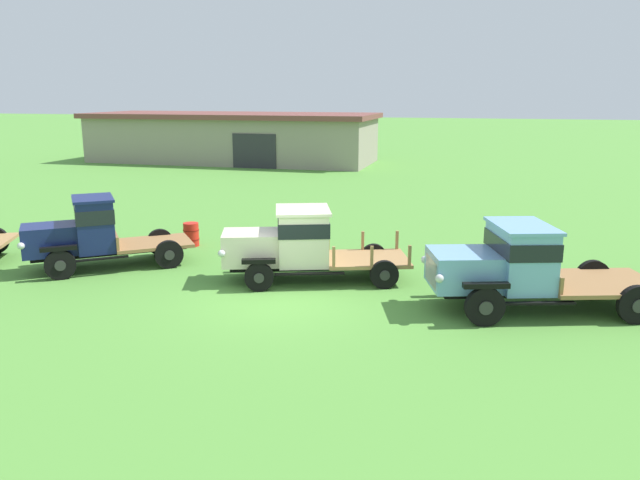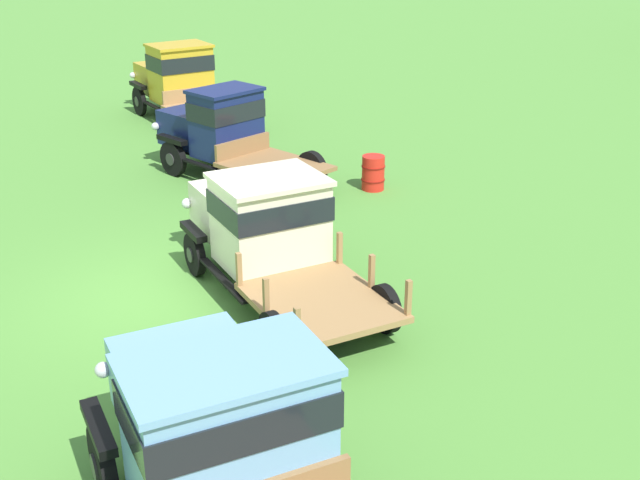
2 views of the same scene
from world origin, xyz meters
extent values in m
plane|color=#518E38|center=(0.00, 0.00, 0.00)|extent=(240.00, 240.00, 0.00)
cube|color=gray|center=(-14.08, 30.47, 1.66)|extent=(21.26, 7.42, 3.32)
cube|color=brown|center=(-14.08, 30.47, 3.50)|extent=(21.86, 8.22, 0.36)
cube|color=#2D2D33|center=(-10.89, 26.72, 1.20)|extent=(3.20, 0.08, 2.40)
cylinder|color=black|center=(-6.61, 0.13, 0.43)|extent=(0.79, 0.66, 0.86)
cylinder|color=#2D2D2D|center=(-6.55, 0.05, 0.43)|extent=(0.26, 0.21, 0.30)
cylinder|color=black|center=(-7.68, 1.51, 0.43)|extent=(0.79, 0.66, 0.86)
cylinder|color=#2D2D2D|center=(-7.74, 1.59, 0.43)|extent=(0.26, 0.21, 0.30)
cylinder|color=black|center=(-4.19, 2.00, 0.43)|extent=(0.79, 0.66, 0.86)
cylinder|color=#2D2D2D|center=(-4.13, 1.92, 0.43)|extent=(0.26, 0.21, 0.30)
cylinder|color=black|center=(-5.26, 3.38, 0.43)|extent=(0.79, 0.66, 0.86)
cylinder|color=#2D2D2D|center=(-5.33, 3.46, 0.43)|extent=(0.26, 0.21, 0.30)
cube|color=black|center=(-6.01, 1.70, 0.51)|extent=(4.11, 3.48, 0.12)
cube|color=#141E51|center=(-7.33, 0.68, 1.00)|extent=(1.94, 1.89, 0.86)
cube|color=silver|center=(-7.90, 0.24, 0.96)|extent=(0.63, 0.80, 0.65)
sphere|color=silver|center=(-7.51, -0.29, 1.02)|extent=(0.20, 0.20, 0.20)
sphere|color=silver|center=(-8.31, 0.75, 1.02)|extent=(0.20, 0.20, 0.20)
cube|color=black|center=(-6.61, 0.13, 0.91)|extent=(0.90, 0.76, 0.12)
cube|color=black|center=(-7.68, 1.51, 0.91)|extent=(0.90, 0.76, 0.12)
cube|color=#141E51|center=(-6.32, 1.46, 1.34)|extent=(1.76, 1.85, 1.53)
cube|color=black|center=(-6.32, 1.46, 1.68)|extent=(1.82, 1.90, 0.43)
cube|color=#141E51|center=(-6.32, 1.46, 2.14)|extent=(1.89, 1.97, 0.08)
cube|color=black|center=(-5.71, 0.85, 0.49)|extent=(1.24, 1.00, 0.05)
cube|color=black|center=(-6.76, 2.20, 0.49)|extent=(1.24, 1.00, 0.05)
cube|color=olive|center=(-5.00, 2.48, 0.62)|extent=(2.90, 2.81, 0.10)
cube|color=olive|center=(-5.87, 1.80, 0.85)|extent=(1.08, 1.36, 0.44)
cylinder|color=black|center=(-0.76, 0.59, 0.39)|extent=(0.79, 0.40, 0.78)
cylinder|color=#2D2D2D|center=(-0.73, 0.50, 0.39)|extent=(0.27, 0.12, 0.27)
cylinder|color=black|center=(-1.39, 2.40, 0.39)|extent=(0.79, 0.40, 0.78)
cylinder|color=#2D2D2D|center=(-1.42, 2.48, 0.39)|extent=(0.27, 0.12, 0.27)
cylinder|color=black|center=(2.44, 1.69, 0.39)|extent=(0.79, 0.40, 0.78)
cylinder|color=#2D2D2D|center=(2.47, 1.61, 0.39)|extent=(0.27, 0.12, 0.27)
cylinder|color=black|center=(1.82, 3.50, 0.39)|extent=(0.79, 0.40, 0.78)
cylinder|color=#2D2D2D|center=(1.79, 3.59, 0.39)|extent=(0.27, 0.12, 0.27)
cube|color=black|center=(0.43, 2.01, 0.47)|extent=(4.87, 2.56, 0.12)
cube|color=beige|center=(-1.30, 1.41, 0.98)|extent=(1.92, 1.78, 0.89)
cube|color=silver|center=(-2.01, 1.17, 0.93)|extent=(0.40, 1.01, 0.67)
sphere|color=silver|center=(-1.78, 0.49, 1.00)|extent=(0.20, 0.20, 0.20)
sphere|color=silver|center=(-2.25, 1.84, 1.00)|extent=(0.20, 0.20, 0.20)
cube|color=black|center=(-0.76, 0.59, 0.83)|extent=(0.92, 0.48, 0.12)
cube|color=black|center=(-1.39, 2.40, 0.83)|extent=(0.92, 0.48, 0.12)
cube|color=beige|center=(0.08, 1.89, 1.26)|extent=(1.82, 2.03, 1.45)
cube|color=black|center=(0.08, 1.89, 1.59)|extent=(1.89, 2.08, 0.41)
cube|color=beige|center=(0.08, 1.89, 2.03)|extent=(1.98, 2.15, 0.08)
cube|color=black|center=(0.51, 1.05, 0.45)|extent=(1.83, 0.75, 0.05)
cube|color=black|center=(-0.10, 2.82, 0.45)|extent=(1.83, 0.75, 0.05)
cube|color=#9E7547|center=(1.80, 2.48, 0.58)|extent=(2.79, 2.56, 0.10)
cube|color=#9E7547|center=(1.12, 1.29, 0.91)|extent=(0.10, 0.10, 0.55)
cube|color=#9E7547|center=(0.53, 3.01, 0.91)|extent=(0.10, 0.10, 0.55)
cube|color=#9E7547|center=(2.10, 1.63, 0.91)|extent=(0.10, 0.10, 0.55)
cube|color=#9E7547|center=(1.51, 3.34, 0.91)|extent=(0.10, 0.10, 0.55)
cube|color=#9E7547|center=(3.08, 1.96, 0.91)|extent=(0.10, 0.10, 0.55)
cube|color=#9E7547|center=(2.48, 3.68, 0.91)|extent=(0.10, 0.10, 0.55)
cylinder|color=black|center=(5.10, -0.48, 0.46)|extent=(0.93, 0.43, 0.92)
cylinder|color=#2D2D2D|center=(5.13, -0.58, 0.46)|extent=(0.32, 0.12, 0.32)
cylinder|color=black|center=(4.45, 1.62, 0.46)|extent=(0.93, 0.43, 0.92)
cylinder|color=#2D2D2D|center=(4.42, 1.72, 0.46)|extent=(0.32, 0.12, 0.32)
cylinder|color=black|center=(8.48, 0.57, 0.46)|extent=(0.93, 0.43, 0.92)
cylinder|color=#2D2D2D|center=(8.51, 0.47, 0.46)|extent=(0.32, 0.12, 0.32)
cylinder|color=black|center=(7.83, 2.67, 0.46)|extent=(0.93, 0.43, 0.92)
cylinder|color=#2D2D2D|center=(7.80, 2.77, 0.46)|extent=(0.32, 0.12, 0.32)
cube|color=black|center=(6.44, 1.09, 0.54)|extent=(5.22, 2.67, 0.12)
cube|color=#70A3D1|center=(4.55, 0.50, 1.04)|extent=(1.96, 1.94, 0.87)
cube|color=silver|center=(3.83, 0.27, 0.99)|extent=(0.42, 1.18, 0.65)
sphere|color=silver|center=(4.06, -0.52, 1.06)|extent=(0.20, 0.20, 0.20)
sphere|color=silver|center=(3.57, 1.06, 1.06)|extent=(0.20, 0.20, 0.20)
cube|color=black|center=(5.10, -0.48, 0.97)|extent=(1.07, 0.51, 0.12)
cube|color=black|center=(4.45, 1.62, 0.97)|extent=(1.07, 0.51, 0.12)
cube|color=#70A3D1|center=(5.87, 0.91, 1.33)|extent=(1.71, 2.20, 1.45)
cube|color=black|center=(5.87, 0.91, 1.66)|extent=(1.76, 2.26, 0.41)
cube|color=#70A3D1|center=(5.87, 0.91, 2.09)|extent=(1.84, 2.32, 0.08)
cube|color=black|center=(6.30, -0.09, 0.52)|extent=(1.62, 0.63, 0.05)
cube|color=black|center=(5.66, 1.98, 0.52)|extent=(1.62, 0.63, 0.05)
cube|color=olive|center=(7.76, 1.50, 0.65)|extent=(3.32, 2.97, 0.10)
cube|color=olive|center=(6.47, 1.10, 0.88)|extent=(0.70, 2.02, 0.44)
cylinder|color=red|center=(-4.84, 4.77, 0.41)|extent=(0.53, 0.53, 0.81)
cylinder|color=maroon|center=(-4.84, 4.77, 0.57)|extent=(0.56, 0.56, 0.03)
cylinder|color=maroon|center=(-4.84, 4.77, 0.24)|extent=(0.56, 0.56, 0.03)
camera|label=1|loc=(4.98, -14.44, 5.21)|focal=35.00mm
camera|label=2|loc=(12.63, 0.80, 6.25)|focal=45.00mm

